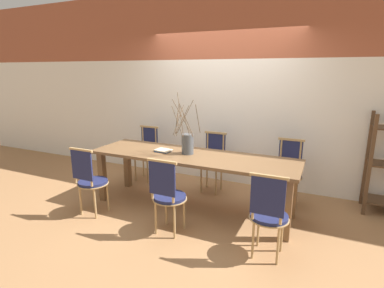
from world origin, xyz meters
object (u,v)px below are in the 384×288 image
dining_table (192,162)px  vase_centerpiece (187,143)px  chair_near_center (269,213)px  book_stack (163,150)px  chair_far_center (288,170)px

dining_table → vase_centerpiece: bearing=165.7°
chair_near_center → vase_centerpiece: size_ratio=1.14×
dining_table → book_stack: 0.45m
chair_near_center → vase_centerpiece: (-1.25, 0.75, 0.42)m
vase_centerpiece → book_stack: bearing=-174.7°
chair_far_center → book_stack: chair_far_center is taller
chair_near_center → chair_far_center: same height
chair_near_center → vase_centerpiece: 1.52m
chair_far_center → dining_table: bearing=31.7°
chair_far_center → book_stack: (-1.62, -0.74, 0.29)m
chair_far_center → vase_centerpiece: bearing=29.4°
chair_near_center → vase_centerpiece: vase_centerpiece is taller
dining_table → vase_centerpiece: (-0.08, 0.02, 0.25)m
dining_table → chair_far_center: 1.40m
vase_centerpiece → dining_table: bearing=-14.3°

